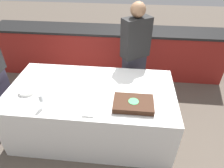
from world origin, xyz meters
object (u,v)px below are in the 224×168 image
plate_stack (27,91)px  person_cutting_cake (135,56)px  wine_glass (41,99)px  cake (133,104)px

plate_stack → person_cutting_cake: person_cutting_cake is taller
plate_stack → wine_glass: (0.29, -0.24, 0.10)m
plate_stack → person_cutting_cake: 1.57m
cake → plate_stack: cake is taller
cake → plate_stack: (-1.29, 0.12, -0.01)m
person_cutting_cake → plate_stack: bearing=-0.2°
plate_stack → wine_glass: 0.39m
wine_glass → cake: bearing=6.8°
wine_glass → person_cutting_cake: person_cutting_cake is taller
cake → wine_glass: bearing=-173.2°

